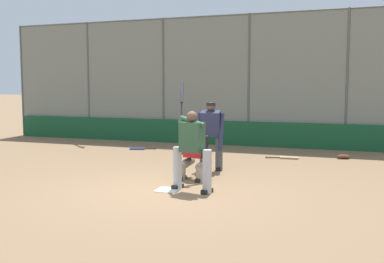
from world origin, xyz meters
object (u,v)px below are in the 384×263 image
Objects in this scene: catcher_behind_plate at (194,150)px; spare_bat_by_padding at (81,146)px; fielding_glove_on_dirt at (343,157)px; spare_bat_first_base_side at (139,149)px; umpire_home at (211,134)px; batter_at_plate at (192,148)px; spare_bat_third_base_side at (286,158)px; spare_bat_near_backstop at (179,157)px.

spare_bat_by_padding is (5.25, -3.58, -0.60)m from catcher_behind_plate.
catcher_behind_plate is 3.62× the size of fielding_glove_on_dirt.
spare_bat_by_padding is at bearing -17.15° from spare_bat_first_base_side.
umpire_home is 2.03× the size of spare_bat_first_base_side.
fielding_glove_on_dirt is at bearing 163.26° from spare_bat_first_base_side.
batter_at_plate is 4.66m from spare_bat_third_base_side.
catcher_behind_plate is 0.75× the size of umpire_home.
catcher_behind_plate is at bearing -58.54° from batter_at_plate.
umpire_home is at bearing 11.67° from spare_bat_by_padding.
umpire_home is 2.85m from spare_bat_third_base_side.
spare_bat_third_base_side is at bearing -105.81° from catcher_behind_plate.
spare_bat_near_backstop is at bearing -50.03° from batter_at_plate.
batter_at_plate is 7.26m from spare_bat_by_padding.
catcher_behind_plate reaches higher than spare_bat_first_base_side.
catcher_behind_plate is 3.77m from spare_bat_third_base_side.
spare_bat_by_padding is (5.56, -4.60, -0.80)m from batter_at_plate.
spare_bat_by_padding is at bearing 2.91° from fielding_glove_on_dirt.
batter_at_plate reaches higher than spare_bat_near_backstop.
spare_bat_near_backstop is (1.34, -2.47, -0.60)m from catcher_behind_plate.
catcher_behind_plate is 1.71× the size of spare_bat_by_padding.
spare_bat_first_base_side is at bearing -38.82° from batter_at_plate.
catcher_behind_plate is at bearing 53.49° from fielding_glove_on_dirt.
fielding_glove_on_dirt reaches higher than spare_bat_near_backstop.
catcher_behind_plate is 5.00m from fielding_glove_on_dirt.
spare_bat_near_backstop is 4.07m from spare_bat_by_padding.
batter_at_plate is 2.74× the size of spare_bat_near_backstop.
catcher_behind_plate reaches higher than spare_bat_near_backstop.
fielding_glove_on_dirt is at bearing -118.75° from catcher_behind_plate.
spare_bat_first_base_side is (-2.10, -0.10, -0.00)m from spare_bat_by_padding.
catcher_behind_plate is 1.53× the size of spare_bat_first_base_side.
spare_bat_third_base_side is at bearing -129.68° from umpire_home.
spare_bat_by_padding and spare_bat_third_base_side have the same top height.
umpire_home is 5.87m from spare_bat_by_padding.
fielding_glove_on_dirt is (-2.65, -5.01, -0.77)m from batter_at_plate.
spare_bat_by_padding is at bearing -24.81° from batter_at_plate.
spare_bat_near_backstop is at bearing 126.78° from spare_bat_first_base_side.
spare_bat_by_padding is at bearing -127.96° from spare_bat_near_backstop.
spare_bat_near_backstop is 1.07× the size of spare_bat_by_padding.
batter_at_plate is at bearing 114.44° from catcher_behind_plate.
catcher_behind_plate is 1.60× the size of spare_bat_near_backstop.
catcher_behind_plate is at bearing 6.22° from spare_bat_near_backstop.
catcher_behind_plate is (0.31, -1.02, -0.20)m from batter_at_plate.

